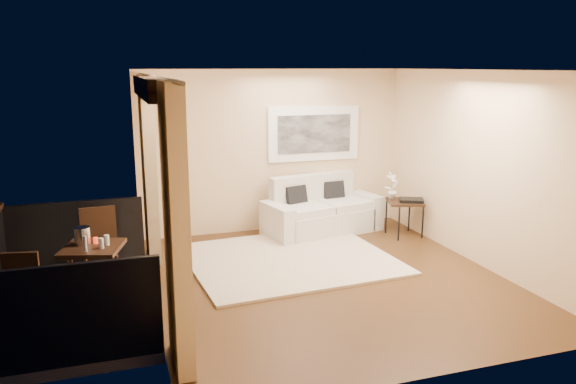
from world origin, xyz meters
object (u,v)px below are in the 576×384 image
balcony_chair_near (20,289)px  orchid (392,186)px  ice_bucket (82,236)px  balcony_chair_far (99,237)px  side_table (405,204)px  bistro_table (93,253)px  sofa (320,212)px

balcony_chair_near → orchid: bearing=31.9°
ice_bucket → balcony_chair_far: bearing=78.1°
side_table → bistro_table: bistro_table is taller
ice_bucket → balcony_chair_near: bearing=-138.3°
ice_bucket → bistro_table: bearing=-48.6°
bistro_table → balcony_chair_near: (-0.72, -0.44, -0.17)m
sofa → bistro_table: sofa is taller
orchid → balcony_chair_near: 5.76m
bistro_table → ice_bucket: bearing=131.4°
orchid → bistro_table: size_ratio=0.59×
orchid → sofa: bearing=155.6°
side_table → ice_bucket: 5.10m
bistro_table → ice_bucket: 0.24m
sofa → balcony_chair_near: (-4.31, -2.49, 0.16)m
sofa → orchid: size_ratio=4.56×
side_table → orchid: size_ratio=1.48×
balcony_chair_far → ice_bucket: bearing=73.7°
orchid → side_table: bearing=-47.4°
balcony_chair_near → balcony_chair_far: bearing=70.6°
orchid → balcony_chair_near: size_ratio=0.54×
side_table → bistro_table: (-4.82, -1.40, 0.13)m
sofa → ice_bucket: bearing=-164.3°
balcony_chair_near → ice_bucket: size_ratio=4.30×
sofa → orchid: 1.28m
balcony_chair_far → ice_bucket: balcony_chair_far is taller
balcony_chair_near → ice_bucket: bearing=53.1°
orchid → ice_bucket: (-4.77, -1.45, 0.02)m
sofa → balcony_chair_near: size_ratio=2.44×
sofa → balcony_chair_near: bearing=-162.0°
orchid → balcony_chair_near: orchid is taller
orchid → balcony_chair_far: (-4.61, -0.71, -0.23)m
balcony_chair_far → balcony_chair_near: (-0.78, -1.30, -0.10)m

